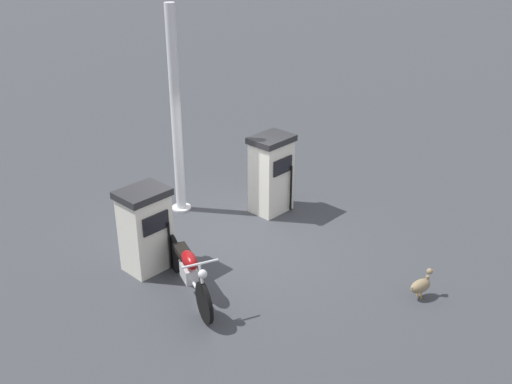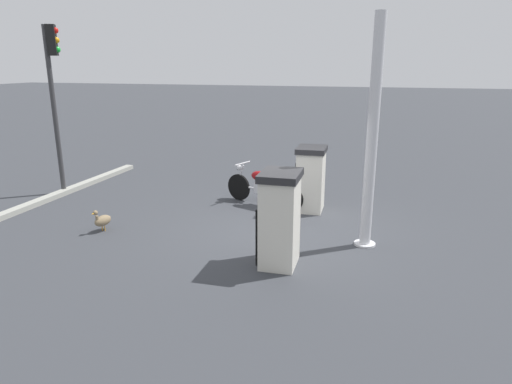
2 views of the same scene
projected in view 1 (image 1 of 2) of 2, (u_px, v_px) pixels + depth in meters
ground_plane at (229, 244)px, 11.27m from camera, size 120.00×120.00×0.00m
fuel_pump_near at (146, 229)px, 10.22m from camera, size 0.69×0.83×1.48m
fuel_pump_far at (271, 174)px, 12.15m from camera, size 0.68×0.85×1.61m
motorcycle_near_pump at (189, 270)px, 9.60m from camera, size 2.07×0.95×0.97m
wandering_duck at (421, 285)px, 9.64m from camera, size 0.28×0.48×0.49m
canopy_support_pole at (176, 117)px, 11.70m from camera, size 0.40×0.40×4.13m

